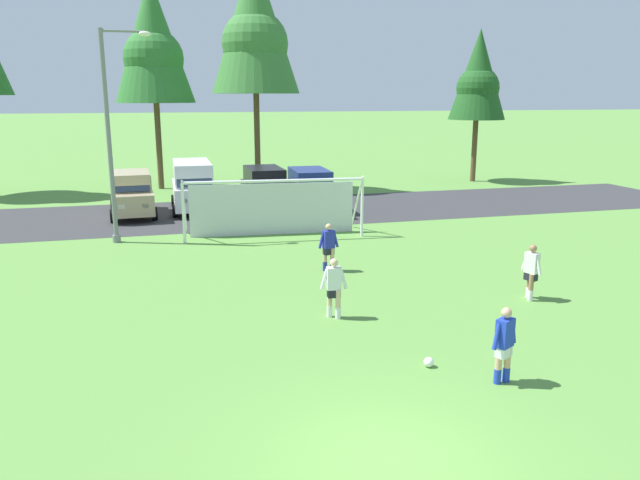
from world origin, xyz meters
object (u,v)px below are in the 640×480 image
(soccer_ball, at_px, (429,362))
(parked_car_slot_left, at_px, (193,185))
(soccer_goal, at_px, (273,206))
(parked_car_slot_center_left, at_px, (265,188))
(street_lamp, at_px, (113,135))
(parked_car_slot_far_left, at_px, (132,193))
(parked_car_slot_center, at_px, (310,190))
(player_striker_near, at_px, (329,247))
(player_winger_left, at_px, (334,288))
(player_midfield_center, at_px, (531,272))
(player_defender_far, at_px, (504,345))

(soccer_ball, xyz_separation_m, parked_car_slot_left, (-3.84, 20.33, 1.23))
(soccer_goal, relative_size, parked_car_slot_center_left, 1.63)
(street_lamp, bearing_deg, parked_car_slot_center_left, 40.07)
(soccer_ball, relative_size, parked_car_slot_far_left, 0.05)
(parked_car_slot_center, bearing_deg, parked_car_slot_far_left, 172.27)
(player_striker_near, distance_m, street_lamp, 10.00)
(player_striker_near, height_order, parked_car_slot_center, parked_car_slot_center)
(parked_car_slot_center, distance_m, street_lamp, 10.60)
(player_winger_left, bearing_deg, player_midfield_center, 0.05)
(soccer_ball, bearing_deg, player_midfield_center, 35.98)
(soccer_ball, xyz_separation_m, player_winger_left, (-1.17, 3.46, 0.71))
(street_lamp, bearing_deg, parked_car_slot_far_left, 86.83)
(parked_car_slot_left, bearing_deg, player_defender_far, -76.88)
(player_striker_near, xyz_separation_m, player_defender_far, (1.25, -8.89, 0.00))
(player_midfield_center, distance_m, parked_car_slot_center_left, 17.14)
(player_defender_far, height_order, player_winger_left, same)
(player_striker_near, relative_size, parked_car_slot_center_left, 0.35)
(player_midfield_center, xyz_separation_m, parked_car_slot_center_left, (-4.96, 16.40, 0.29))
(player_striker_near, height_order, player_defender_far, same)
(player_striker_near, bearing_deg, player_winger_left, -103.81)
(player_defender_far, relative_size, parked_car_slot_left, 0.34)
(player_striker_near, relative_size, street_lamp, 0.20)
(parked_car_slot_left, distance_m, street_lamp, 7.70)
(player_striker_near, relative_size, parked_car_slot_far_left, 0.35)
(soccer_ball, relative_size, player_winger_left, 0.13)
(parked_car_slot_center, relative_size, street_lamp, 0.56)
(soccer_ball, bearing_deg, player_winger_left, 108.71)
(player_winger_left, distance_m, parked_car_slot_center_left, 16.44)
(player_defender_far, bearing_deg, parked_car_slot_far_left, 110.98)
(player_striker_near, distance_m, parked_car_slot_far_left, 13.66)
(street_lamp, bearing_deg, parked_car_slot_left, 62.42)
(player_winger_left, xyz_separation_m, parked_car_slot_far_left, (-5.65, 16.24, 0.29))
(player_midfield_center, relative_size, player_winger_left, 1.00)
(parked_car_slot_center_left, height_order, parked_car_slot_center, same)
(parked_car_slot_far_left, relative_size, parked_car_slot_left, 0.98)
(soccer_ball, distance_m, soccer_goal, 13.67)
(soccer_goal, bearing_deg, parked_car_slot_left, 113.44)
(parked_car_slot_left, relative_size, parked_car_slot_center, 1.03)
(soccer_ball, distance_m, player_winger_left, 3.72)
(player_defender_far, bearing_deg, parked_car_slot_center_left, 93.64)
(parked_car_slot_far_left, height_order, parked_car_slot_center_left, same)
(soccer_goal, bearing_deg, parked_car_slot_far_left, 134.00)
(soccer_ball, bearing_deg, street_lamp, 116.98)
(soccer_goal, bearing_deg, player_midfield_center, -60.63)
(soccer_goal, height_order, street_lamp, street_lamp)
(player_midfield_center, bearing_deg, soccer_goal, 119.37)
(player_winger_left, bearing_deg, parked_car_slot_far_left, 109.18)
(parked_car_slot_center, height_order, street_lamp, street_lamp)
(player_striker_near, bearing_deg, player_midfield_center, -41.69)
(soccer_ball, height_order, parked_car_slot_center_left, parked_car_slot_center_left)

